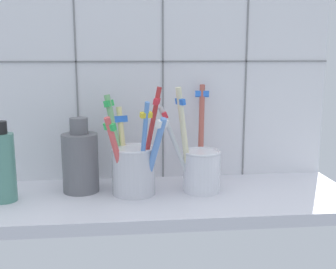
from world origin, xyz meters
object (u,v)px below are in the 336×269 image
Objects in this scene: toothbrush_cup_left at (133,165)px; toothbrush_cup_right at (200,166)px; soap_bottle at (3,166)px; ceramic_vase at (80,160)px.

toothbrush_cup_left and toothbrush_cup_right have the same top height.
toothbrush_cup_right is 1.40× the size of soap_bottle.
soap_bottle is at bearing -176.54° from toothbrush_cup_right.
toothbrush_cup_left reaches higher than soap_bottle.
toothbrush_cup_left is 9.46cm from ceramic_vase.
toothbrush_cup_right is at bearing 3.46° from soap_bottle.
toothbrush_cup_left is 11.68cm from toothbrush_cup_right.
soap_bottle is (-21.20, -1.70, 0.99)cm from toothbrush_cup_left.
toothbrush_cup_right is 1.42× the size of ceramic_vase.
toothbrush_cup_left is 1.00× the size of toothbrush_cup_right.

